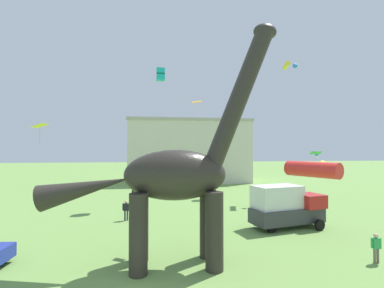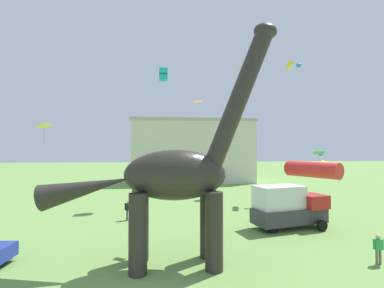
{
  "view_description": "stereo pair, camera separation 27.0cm",
  "coord_description": "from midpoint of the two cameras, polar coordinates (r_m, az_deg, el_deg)",
  "views": [
    {
      "loc": [
        0.61,
        -10.07,
        5.98
      ],
      "look_at": [
        2.63,
        4.56,
        6.26
      ],
      "focal_mm": 25.98,
      "sensor_mm": 36.0,
      "label": 1
    },
    {
      "loc": [
        0.88,
        -10.1,
        5.98
      ],
      "look_at": [
        2.63,
        4.56,
        6.26
      ],
      "focal_mm": 25.98,
      "sensor_mm": 36.0,
      "label": 2
    }
  ],
  "objects": [
    {
      "name": "dinosaur_sculpture",
      "position": [
        14.47,
        -3.09,
        -6.36
      ],
      "size": [
        12.29,
        2.6,
        12.84
      ],
      "rotation": [
        0.0,
        0.0,
        0.55
      ],
      "color": "#2D2823",
      "rests_on": "ground_plane"
    },
    {
      "name": "parked_box_truck",
      "position": [
        22.82,
        19.36,
        -11.95
      ],
      "size": [
        5.92,
        3.26,
        3.2
      ],
      "rotation": [
        0.0,
        0.0,
        0.22
      ],
      "color": "#38383D",
      "rests_on": "ground_plane"
    },
    {
      "name": "person_photographer",
      "position": [
        24.54,
        -12.62,
        -12.72
      ],
      "size": [
        0.62,
        0.28,
        1.67
      ],
      "rotation": [
        0.0,
        0.0,
        5.13
      ],
      "color": "#2D3347",
      "rests_on": "ground_plane"
    },
    {
      "name": "person_strolling_adult",
      "position": [
        18.24,
        34.28,
        -16.95
      ],
      "size": [
        0.58,
        0.25,
        1.54
      ],
      "rotation": [
        0.0,
        0.0,
        0.72
      ],
      "color": "#6B6056",
      "rests_on": "ground_plane"
    },
    {
      "name": "kite_trailing",
      "position": [
        18.87,
        1.56,
        8.61
      ],
      "size": [
        0.86,
        0.8,
        0.9
      ],
      "color": "orange"
    },
    {
      "name": "kite_mid_left",
      "position": [
        32.04,
        -5.66,
        14.0
      ],
      "size": [
        0.93,
        0.93,
        1.32
      ],
      "color": "#19B2B7"
    },
    {
      "name": "kite_mid_center",
      "position": [
        13.91,
        24.61,
        -4.75
      ],
      "size": [
        2.57,
        2.56,
        0.74
      ],
      "color": "red"
    },
    {
      "name": "kite_near_high",
      "position": [
        37.76,
        19.99,
        15.02
      ],
      "size": [
        1.97,
        2.11,
        0.6
      ],
      "color": "yellow"
    },
    {
      "name": "kite_far_right",
      "position": [
        28.79,
        24.85,
        -1.69
      ],
      "size": [
        1.11,
        0.91,
        1.25
      ],
      "color": "green"
    },
    {
      "name": "kite_far_left",
      "position": [
        35.18,
        7.32,
        0.65
      ],
      "size": [
        0.95,
        0.95,
        1.32
      ],
      "color": "orange"
    },
    {
      "name": "kite_near_low",
      "position": [
        35.81,
        -27.92,
        3.3
      ],
      "size": [
        1.45,
        1.89,
        2.26
      ],
      "color": "yellow"
    },
    {
      "name": "kite_high_left",
      "position": [
        39.84,
        25.09,
        -2.18
      ],
      "size": [
        0.51,
        0.51,
        0.52
      ],
      "color": "#287AE5"
    },
    {
      "name": "background_building_block",
      "position": [
        52.78,
        0.01,
        -1.39
      ],
      "size": [
        21.88,
        12.22,
        11.35
      ],
      "color": "beige",
      "rests_on": "ground_plane"
    }
  ]
}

